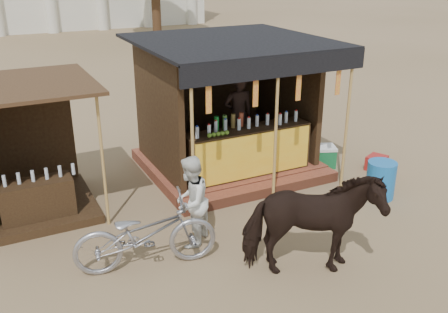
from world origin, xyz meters
name	(u,v)px	position (x,y,z in m)	size (l,w,h in m)	color
ground	(271,258)	(0.00, 0.00, 0.00)	(120.00, 120.00, 0.00)	#846B4C
main_stall	(230,123)	(1.02, 3.36, 1.03)	(3.60, 3.61, 2.78)	brown
secondary_stall	(20,169)	(-3.17, 3.24, 0.85)	(2.40, 2.40, 2.38)	#352613
cow	(311,225)	(0.28, -0.57, 0.80)	(0.86, 1.89, 1.60)	black
motorbike	(146,234)	(-1.76, 0.64, 0.55)	(0.73, 2.09, 1.10)	#93939B
bystander	(191,202)	(-0.91, 0.94, 0.74)	(0.72, 0.56, 1.48)	silver
blue_barrel	(381,180)	(2.94, 0.85, 0.36)	(0.54, 0.54, 0.72)	#1661AB
red_crate	(376,163)	(3.84, 1.90, 0.15)	(0.42, 0.36, 0.30)	maroon
cooler	(320,156)	(2.85, 2.60, 0.23)	(0.76, 0.64, 0.46)	#166635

